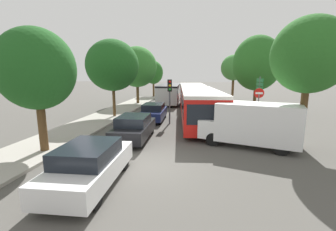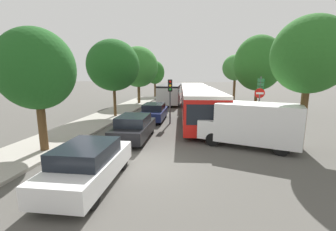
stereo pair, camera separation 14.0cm
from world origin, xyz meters
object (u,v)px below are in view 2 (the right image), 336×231
(articulated_bus, at_px, (196,99))
(tree_left_far, at_px, (138,67))
(tree_right_mid, at_px, (259,65))
(tree_right_far, at_px, (236,68))
(no_entry_sign, at_px, (259,102))
(tree_left_mid, at_px, (113,67))
(city_bus_rear, at_px, (171,92))
(tree_right_near, at_px, (310,55))
(direction_sign_post, at_px, (260,89))
(tree_left_distant, at_px, (154,73))
(traffic_light, at_px, (170,91))
(queued_car_navy, at_px, (154,112))
(tree_left_near, at_px, (36,70))
(white_van, at_px, (252,124))
(queued_car_black, at_px, (134,127))
(queued_car_white, at_px, (88,164))

(articulated_bus, xyz_separation_m, tree_left_far, (-7.45, 6.96, 3.13))
(tree_right_mid, xyz_separation_m, tree_right_far, (-0.82, 10.12, -0.14))
(no_entry_sign, xyz_separation_m, tree_left_mid, (-11.64, 2.15, 2.54))
(city_bus_rear, relative_size, tree_left_far, 1.59)
(no_entry_sign, distance_m, tree_right_near, 5.53)
(tree_left_far, bearing_deg, no_entry_sign, -43.34)
(articulated_bus, relative_size, tree_right_near, 2.73)
(city_bus_rear, bearing_deg, direction_sign_post, -143.59)
(articulated_bus, distance_m, tree_left_distant, 18.50)
(traffic_light, distance_m, tree_right_mid, 11.08)
(queued_car_navy, relative_size, tree_left_near, 0.70)
(white_van, xyz_separation_m, traffic_light, (-5.04, 4.91, 1.26))
(no_entry_sign, bearing_deg, articulated_bus, -133.83)
(queued_car_navy, bearing_deg, white_van, -133.21)
(city_bus_rear, xyz_separation_m, no_entry_sign, (8.10, -13.81, 0.47))
(city_bus_rear, distance_m, tree_left_mid, 12.55)
(queued_car_black, bearing_deg, tree_right_near, -93.41)
(tree_right_near, bearing_deg, direction_sign_post, 92.13)
(no_entry_sign, relative_size, tree_right_far, 0.43)
(queued_car_black, height_order, tree_left_mid, tree_left_mid)
(queued_car_white, distance_m, tree_right_near, 11.02)
(tree_left_distant, bearing_deg, city_bus_rear, -62.26)
(queued_car_white, relative_size, tree_left_near, 0.73)
(tree_right_mid, relative_size, tree_right_far, 1.16)
(articulated_bus, bearing_deg, queued_car_white, -18.78)
(tree_left_far, bearing_deg, tree_left_mid, -87.97)
(traffic_light, bearing_deg, no_entry_sign, 74.94)
(queued_car_white, relative_size, tree_left_distant, 0.72)
(traffic_light, xyz_separation_m, tree_left_far, (-5.52, 10.97, 2.16))
(queued_car_white, distance_m, tree_left_far, 21.82)
(no_entry_sign, bearing_deg, queued_car_white, -38.97)
(city_bus_rear, bearing_deg, tree_right_near, -156.16)
(no_entry_sign, distance_m, tree_left_distant, 24.33)
(queued_car_white, height_order, tree_right_far, tree_right_far)
(queued_car_white, xyz_separation_m, tree_left_distant, (-4.02, 30.90, 3.18))
(white_van, xyz_separation_m, tree_right_mid, (3.03, 12.16, 3.49))
(no_entry_sign, bearing_deg, queued_car_black, -61.40)
(traffic_light, xyz_separation_m, tree_left_distant, (-5.50, 20.78, 1.44))
(queued_car_black, relative_size, tree_left_far, 0.59)
(queued_car_black, xyz_separation_m, tree_left_distant, (-4.01, 25.43, 3.19))
(tree_right_near, bearing_deg, tree_left_mid, 151.70)
(direction_sign_post, height_order, tree_left_mid, tree_left_mid)
(queued_car_white, height_order, white_van, white_van)
(tree_right_near, bearing_deg, articulated_bus, 121.53)
(tree_left_near, distance_m, tree_left_far, 18.32)
(tree_left_near, height_order, tree_right_far, tree_right_far)
(queued_car_black, bearing_deg, queued_car_navy, -1.77)
(queued_car_white, height_order, traffic_light, traffic_light)
(city_bus_rear, bearing_deg, articulated_bus, -161.67)
(traffic_light, height_order, tree_right_mid, tree_right_mid)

